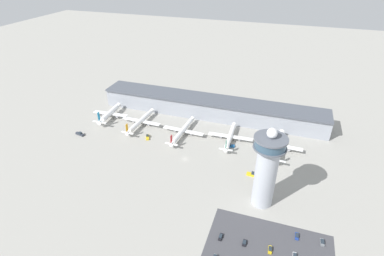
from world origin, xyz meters
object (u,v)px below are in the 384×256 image
object	(u,v)px
airplane_gate_echo	(279,146)
car_grey_coupe	(221,237)
control_tower	(266,168)
service_truck_baggage	(80,134)
car_green_van	(244,243)
airplane_gate_bravo	(141,121)
service_truck_catering	(230,146)
car_red_hatchback	(270,249)
airplane_gate_delta	(230,136)
car_navy_sedan	(322,242)
airplane_gate_alpha	(110,113)
car_maroon_suv	(297,236)
airplane_gate_charlie	(183,131)
service_truck_water	(148,137)
service_truck_fuel	(252,174)
car_silver_sedan	(295,256)

from	to	relation	value
airplane_gate_echo	car_grey_coupe	xyz separation A→B (m)	(-22.71, -92.71, -3.89)
control_tower	car_grey_coupe	distance (m)	45.36
service_truck_baggage	car_green_van	distance (m)	160.62
airplane_gate_bravo	service_truck_catering	world-z (taller)	airplane_gate_bravo
car_red_hatchback	service_truck_catering	bearing A→B (deg)	114.59
airplane_gate_delta	car_grey_coupe	size ratio (longest dim) A/B	8.63
airplane_gate_delta	car_navy_sedan	bearing A→B (deg)	-50.41
airplane_gate_echo	car_navy_sedan	world-z (taller)	airplane_gate_echo
airplane_gate_bravo	car_green_van	bearing A→B (deg)	-41.06
airplane_gate_alpha	car_red_hatchback	size ratio (longest dim) A/B	7.55
car_maroon_suv	airplane_gate_echo	bearing A→B (deg)	101.29
airplane_gate_alpha	airplane_gate_delta	distance (m)	111.37
car_navy_sedan	airplane_gate_charlie	bearing A→B (deg)	143.92
control_tower	airplane_gate_delta	xyz separation A→B (m)	(-32.60, 60.91, -22.14)
service_truck_baggage	airplane_gate_delta	bearing A→B (deg)	14.62
service_truck_catering	car_navy_sedan	size ratio (longest dim) A/B	1.36
airplane_gate_charlie	service_truck_baggage	world-z (taller)	airplane_gate_charlie
service_truck_catering	service_truck_water	distance (m)	67.41
car_grey_coupe	airplane_gate_echo	bearing A→B (deg)	76.24
control_tower	airplane_gate_bravo	size ratio (longest dim) A/B	1.17
airplane_gate_echo	service_truck_water	distance (m)	104.15
control_tower	service_truck_water	bearing A→B (deg)	155.85
airplane_gate_delta	service_truck_water	size ratio (longest dim) A/B	5.17
control_tower	service_truck_baggage	bearing A→B (deg)	168.95
service_truck_fuel	service_truck_water	bearing A→B (deg)	166.80
service_truck_catering	car_maroon_suv	distance (m)	89.19
airplane_gate_alpha	car_maroon_suv	bearing A→B (deg)	-26.66
car_navy_sedan	car_grey_coupe	size ratio (longest dim) A/B	1.02
car_grey_coupe	airplane_gate_bravo	bearing A→B (deg)	135.30
service_truck_baggage	car_maroon_suv	distance (m)	180.62
airplane_gate_charlie	airplane_gate_echo	xyz separation A→B (m)	(77.30, 2.05, 0.45)
airplane_gate_alpha	service_truck_baggage	bearing A→B (deg)	-103.88
airplane_gate_charlie	airplane_gate_delta	world-z (taller)	airplane_gate_charlie
car_navy_sedan	service_truck_catering	bearing A→B (deg)	131.76
airplane_gate_bravo	car_grey_coupe	world-z (taller)	airplane_gate_bravo
airplane_gate_bravo	airplane_gate_delta	world-z (taller)	airplane_gate_bravo
service_truck_baggage	car_red_hatchback	xyz separation A→B (m)	(160.94, -62.82, -0.42)
car_navy_sedan	car_green_van	size ratio (longest dim) A/B	1.15
service_truck_catering	service_truck_water	bearing A→B (deg)	-172.38
airplane_gate_alpha	car_red_hatchback	xyz separation A→B (m)	(152.70, -96.16, -4.25)
car_maroon_suv	car_silver_sedan	bearing A→B (deg)	-93.05
car_navy_sedan	car_green_van	xyz separation A→B (m)	(-38.59, -13.35, 0.02)
control_tower	service_truck_water	xyz separation A→B (m)	(-97.27, 43.60, -25.24)
airplane_gate_delta	car_navy_sedan	distance (m)	104.86
airplane_gate_charlie	service_truck_catering	bearing A→B (deg)	-6.55
airplane_gate_echo	service_truck_fuel	distance (m)	39.41
airplane_gate_charlie	airplane_gate_echo	distance (m)	77.33
car_navy_sedan	airplane_gate_bravo	bearing A→B (deg)	151.23
service_truck_water	car_maroon_suv	size ratio (longest dim) A/B	1.64
car_red_hatchback	car_silver_sedan	world-z (taller)	car_red_hatchback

